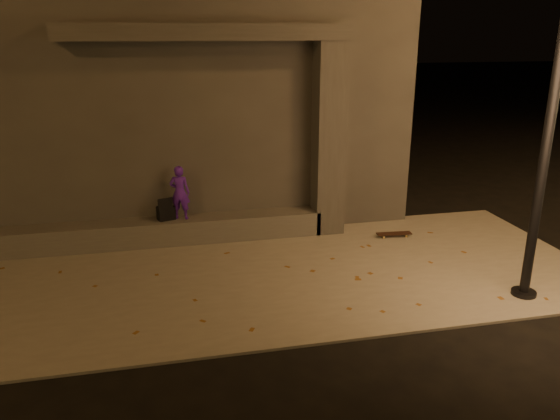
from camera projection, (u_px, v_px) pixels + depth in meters
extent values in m
plane|color=black|center=(285.00, 341.00, 7.01)|extent=(120.00, 120.00, 0.00)
cube|color=slate|center=(258.00, 275.00, 8.86)|extent=(11.00, 4.40, 0.04)
cube|color=#3B3836|center=(175.00, 88.00, 12.03)|extent=(9.00, 5.00, 5.20)
cube|color=#4F4C47|center=(161.00, 231.00, 10.10)|extent=(6.00, 0.55, 0.45)
cube|color=#3B3836|center=(329.00, 140.00, 10.27)|extent=(0.55, 0.55, 3.60)
cube|color=#3B3836|center=(207.00, 32.00, 9.26)|extent=(5.00, 0.70, 0.28)
imported|color=#48189E|center=(180.00, 192.00, 9.95)|extent=(0.42, 0.33, 1.00)
cube|color=black|center=(166.00, 213.00, 10.01)|extent=(0.35, 0.28, 0.25)
cube|color=black|center=(165.00, 202.00, 9.95)|extent=(0.27, 0.12, 0.18)
cube|color=black|center=(394.00, 233.00, 10.44)|extent=(0.68, 0.22, 0.01)
cylinder|color=#A68142|center=(404.00, 234.00, 10.55)|extent=(0.05, 0.03, 0.05)
cylinder|color=#A68142|center=(406.00, 236.00, 10.42)|extent=(0.05, 0.03, 0.05)
cylinder|color=#A68142|center=(382.00, 235.00, 10.49)|extent=(0.05, 0.03, 0.05)
cylinder|color=#A68142|center=(384.00, 237.00, 10.37)|extent=(0.05, 0.03, 0.05)
cube|color=#99999E|center=(405.00, 234.00, 10.48)|extent=(0.05, 0.14, 0.01)
cube|color=#99999E|center=(383.00, 235.00, 10.42)|extent=(0.05, 0.14, 0.01)
cylinder|color=black|center=(557.00, 74.00, 7.16)|extent=(0.14, 0.14, 6.52)
cylinder|color=black|center=(523.00, 294.00, 8.16)|extent=(0.36, 0.36, 0.10)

